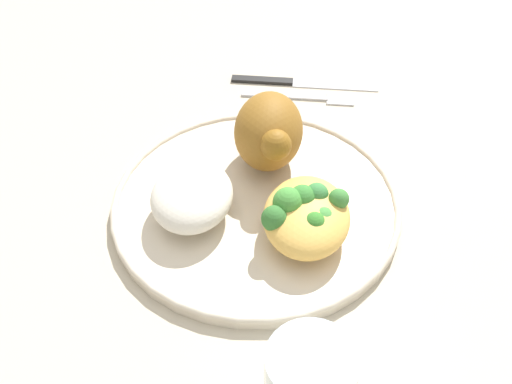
{
  "coord_description": "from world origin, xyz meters",
  "views": [
    {
      "loc": [
        0.44,
        0.05,
        0.45
      ],
      "look_at": [
        0.0,
        0.0,
        0.02
      ],
      "focal_mm": 43.08,
      "sensor_mm": 36.0,
      "label": 1
    }
  ],
  "objects_px": {
    "roasted_chicken": "(269,132)",
    "knife": "(292,81)",
    "fork": "(305,97)",
    "mac_cheese_with_broccoli": "(306,214)",
    "plate": "(256,204)",
    "rice_pile": "(192,196)"
  },
  "relations": [
    {
      "from": "rice_pile",
      "to": "knife",
      "type": "relative_size",
      "value": 0.51
    },
    {
      "from": "plate",
      "to": "roasted_chicken",
      "type": "bearing_deg",
      "value": 173.65
    },
    {
      "from": "roasted_chicken",
      "to": "plate",
      "type": "bearing_deg",
      "value": -6.35
    },
    {
      "from": "rice_pile",
      "to": "fork",
      "type": "bearing_deg",
      "value": 155.78
    },
    {
      "from": "rice_pile",
      "to": "mac_cheese_with_broccoli",
      "type": "relative_size",
      "value": 0.92
    },
    {
      "from": "plate",
      "to": "mac_cheese_with_broccoli",
      "type": "xyz_separation_m",
      "value": [
        0.04,
        0.05,
        0.03
      ]
    },
    {
      "from": "roasted_chicken",
      "to": "knife",
      "type": "bearing_deg",
      "value": 174.99
    },
    {
      "from": "mac_cheese_with_broccoli",
      "to": "fork",
      "type": "bearing_deg",
      "value": -177.22
    },
    {
      "from": "roasted_chicken",
      "to": "knife",
      "type": "distance_m",
      "value": 0.18
    },
    {
      "from": "fork",
      "to": "knife",
      "type": "height_order",
      "value": "knife"
    },
    {
      "from": "plate",
      "to": "knife",
      "type": "bearing_deg",
      "value": 174.63
    },
    {
      "from": "plate",
      "to": "knife",
      "type": "relative_size",
      "value": 1.55
    },
    {
      "from": "plate",
      "to": "roasted_chicken",
      "type": "xyz_separation_m",
      "value": [
        -0.06,
        0.01,
        0.05
      ]
    },
    {
      "from": "roasted_chicken",
      "to": "fork",
      "type": "height_order",
      "value": "roasted_chicken"
    },
    {
      "from": "roasted_chicken",
      "to": "knife",
      "type": "xyz_separation_m",
      "value": [
        -0.17,
        0.01,
        -0.05
      ]
    },
    {
      "from": "mac_cheese_with_broccoli",
      "to": "knife",
      "type": "distance_m",
      "value": 0.27
    },
    {
      "from": "roasted_chicken",
      "to": "rice_pile",
      "type": "bearing_deg",
      "value": -38.32
    },
    {
      "from": "roasted_chicken",
      "to": "mac_cheese_with_broccoli",
      "type": "xyz_separation_m",
      "value": [
        0.1,
        0.04,
        -0.02
      ]
    },
    {
      "from": "rice_pile",
      "to": "fork",
      "type": "relative_size",
      "value": 0.68
    },
    {
      "from": "roasted_chicken",
      "to": "knife",
      "type": "relative_size",
      "value": 0.55
    },
    {
      "from": "plate",
      "to": "rice_pile",
      "type": "height_order",
      "value": "rice_pile"
    },
    {
      "from": "plate",
      "to": "fork",
      "type": "bearing_deg",
      "value": 168.66
    }
  ]
}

